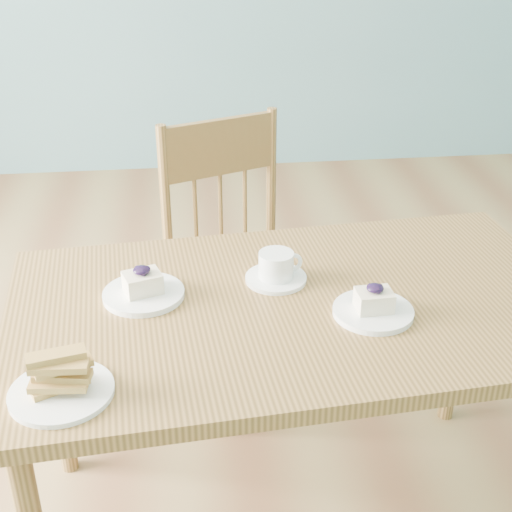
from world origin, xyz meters
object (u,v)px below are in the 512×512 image
(dining_table, at_px, (296,326))
(cheesecake_plate_near, at_px, (373,307))
(coffee_cup, at_px, (277,269))
(dining_chair, at_px, (240,263))
(cheesecake_plate_far, at_px, (143,289))
(biscotti_plate, at_px, (60,382))

(dining_table, height_order, cheesecake_plate_near, cheesecake_plate_near)
(coffee_cup, bearing_deg, dining_chair, 84.87)
(cheesecake_plate_far, bearing_deg, coffee_cup, 7.45)
(cheesecake_plate_near, xyz_separation_m, coffee_cup, (-0.19, 0.17, 0.01))
(dining_table, xyz_separation_m, dining_chair, (-0.07, 0.61, -0.16))
(dining_table, distance_m, biscotti_plate, 0.56)
(coffee_cup, bearing_deg, dining_table, -80.32)
(dining_chair, xyz_separation_m, cheesecake_plate_far, (-0.27, -0.56, 0.25))
(dining_table, distance_m, cheesecake_plate_far, 0.36)
(cheesecake_plate_near, distance_m, cheesecake_plate_far, 0.51)
(dining_chair, relative_size, coffee_cup, 6.20)
(cheesecake_plate_near, height_order, coffee_cup, cheesecake_plate_near)
(cheesecake_plate_far, relative_size, coffee_cup, 1.27)
(cheesecake_plate_far, height_order, biscotti_plate, biscotti_plate)
(dining_table, bearing_deg, coffee_cup, 104.53)
(dining_chair, bearing_deg, cheesecake_plate_near, -93.16)
(cheesecake_plate_near, bearing_deg, coffee_cup, 137.66)
(dining_chair, relative_size, cheesecake_plate_far, 4.86)
(dining_table, bearing_deg, cheesecake_plate_near, -30.53)
(cheesecake_plate_near, bearing_deg, biscotti_plate, -162.39)
(cheesecake_plate_near, height_order, biscotti_plate, biscotti_plate)
(cheesecake_plate_near, relative_size, cheesecake_plate_far, 0.95)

